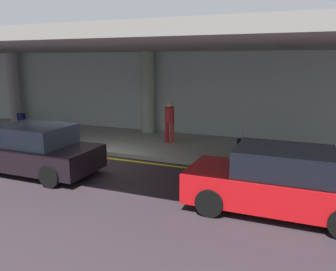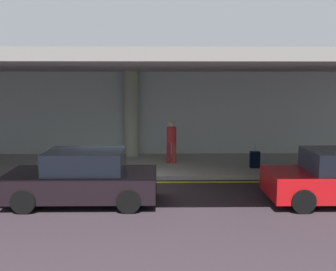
# 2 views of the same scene
# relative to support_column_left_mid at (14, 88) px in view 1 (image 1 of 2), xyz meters

# --- Properties ---
(ground_plane) EXTENTS (60.00, 60.00, 0.00)m
(ground_plane) POSITION_rel_support_column_left_mid_xyz_m (8.00, -4.75, -1.97)
(ground_plane) COLOR #2D242A
(sidewalk) EXTENTS (26.00, 4.20, 0.15)m
(sidewalk) POSITION_rel_support_column_left_mid_xyz_m (8.00, -1.65, -1.90)
(sidewalk) COLOR gray
(sidewalk) RESTS_ON ground
(lane_stripe_yellow) EXTENTS (26.00, 0.14, 0.01)m
(lane_stripe_yellow) POSITION_rel_support_column_left_mid_xyz_m (8.00, -4.06, -1.97)
(lane_stripe_yellow) COLOR yellow
(lane_stripe_yellow) RESTS_ON ground
(support_column_left_mid) EXTENTS (0.62, 0.62, 3.65)m
(support_column_left_mid) POSITION_rel_support_column_left_mid_xyz_m (0.00, 0.00, 0.00)
(support_column_left_mid) COLOR #9B9594
(support_column_left_mid) RESTS_ON sidewalk
(support_column_center) EXTENTS (0.62, 0.62, 3.65)m
(support_column_center) POSITION_rel_support_column_left_mid_xyz_m (8.00, 0.00, 0.00)
(support_column_center) COLOR #939D86
(support_column_center) RESTS_ON sidewalk
(ceiling_overhang) EXTENTS (28.00, 13.20, 0.30)m
(ceiling_overhang) POSITION_rel_support_column_left_mid_xyz_m (8.00, -2.15, 1.97)
(ceiling_overhang) COLOR gray
(ceiling_overhang) RESTS_ON support_column_far_left
(terminal_back_wall) EXTENTS (26.00, 0.30, 3.80)m
(terminal_back_wall) POSITION_rel_support_column_left_mid_xyz_m (8.00, 0.60, -0.07)
(terminal_back_wall) COLOR #AAB7B0
(terminal_back_wall) RESTS_ON ground
(car_red) EXTENTS (4.10, 1.92, 1.50)m
(car_red) POSITION_rel_support_column_left_mid_xyz_m (14.35, -6.37, -1.26)
(car_red) COLOR red
(car_red) RESTS_ON ground
(car_black) EXTENTS (4.10, 1.92, 1.50)m
(car_black) POSITION_rel_support_column_left_mid_xyz_m (7.14, -6.29, -1.26)
(car_black) COLOR black
(car_black) RESTS_ON ground
(traveler_with_luggage) EXTENTS (0.38, 0.38, 1.68)m
(traveler_with_luggage) POSITION_rel_support_column_left_mid_xyz_m (9.70, -1.57, -0.86)
(traveler_with_luggage) COLOR #A51C25
(traveler_with_luggage) RESTS_ON sidewalk
(suitcase_upright_primary) EXTENTS (0.36, 0.22, 0.90)m
(suitcase_upright_primary) POSITION_rel_support_column_left_mid_xyz_m (12.82, -2.52, -1.51)
(suitcase_upright_primary) COLOR black
(suitcase_upright_primary) RESTS_ON sidewalk
(suitcase_upright_secondary) EXTENTS (0.36, 0.22, 0.90)m
(suitcase_upright_secondary) POSITION_rel_support_column_left_mid_xyz_m (1.22, -0.90, -1.51)
(suitcase_upright_secondary) COLOR #0D1651
(suitcase_upright_secondary) RESTS_ON sidewalk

